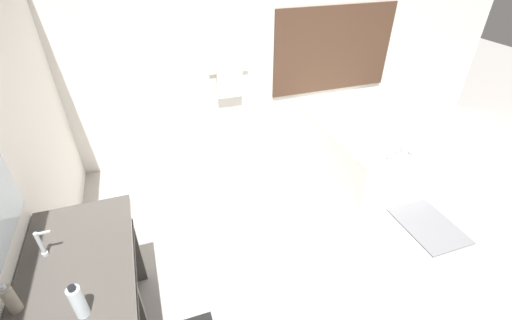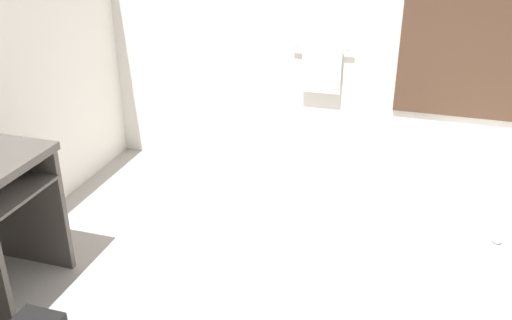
% 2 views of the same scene
% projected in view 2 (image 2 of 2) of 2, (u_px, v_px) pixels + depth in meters
% --- Properties ---
extents(wall_back_with_blinds, '(7.40, 0.13, 2.70)m').
position_uv_depth(wall_back_with_blinds, '(369.00, 24.00, 4.45)').
color(wall_back_with_blinds, white).
rests_on(wall_back_with_blinds, ground_plane).
extents(bathtub, '(0.93, 1.68, 0.65)m').
position_uv_depth(bathtub, '(504.00, 218.00, 3.85)').
color(bathtub, white).
rests_on(bathtub, ground_plane).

